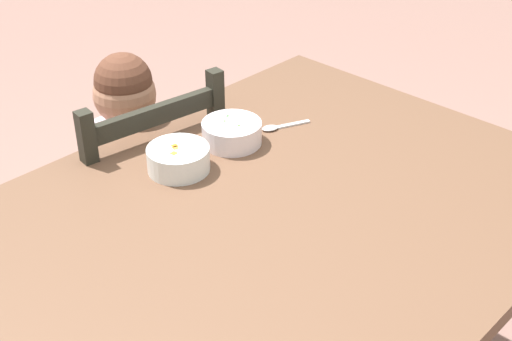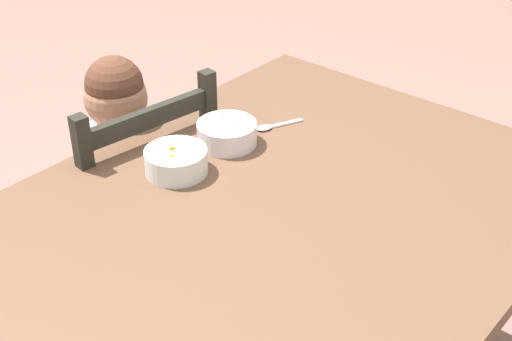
# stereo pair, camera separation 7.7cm
# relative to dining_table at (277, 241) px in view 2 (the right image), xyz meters

# --- Properties ---
(dining_table) EXTENTS (1.37, 1.05, 0.76)m
(dining_table) POSITION_rel_dining_table_xyz_m (0.00, 0.00, 0.00)
(dining_table) COLOR brown
(dining_table) RESTS_ON ground
(dining_chair) EXTENTS (0.47, 0.47, 0.90)m
(dining_chair) POSITION_rel_dining_table_xyz_m (0.04, 0.57, -0.23)
(dining_chair) COLOR black
(dining_chair) RESTS_ON ground
(child_figure) EXTENTS (0.32, 0.31, 0.94)m
(child_figure) POSITION_rel_dining_table_xyz_m (0.05, 0.57, -0.05)
(child_figure) COLOR silver
(child_figure) RESTS_ON ground
(bowl_of_peas) EXTENTS (0.15, 0.15, 0.06)m
(bowl_of_peas) POSITION_rel_dining_table_xyz_m (0.13, 0.27, 0.13)
(bowl_of_peas) COLOR white
(bowl_of_peas) RESTS_ON dining_table
(bowl_of_carrots) EXTENTS (0.15, 0.15, 0.06)m
(bowl_of_carrots) POSITION_rel_dining_table_xyz_m (-0.04, 0.27, 0.13)
(bowl_of_carrots) COLOR white
(bowl_of_carrots) RESTS_ON dining_table
(spoon) EXTENTS (0.13, 0.07, 0.01)m
(spoon) POSITION_rel_dining_table_xyz_m (0.27, 0.24, 0.10)
(spoon) COLOR silver
(spoon) RESTS_ON dining_table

